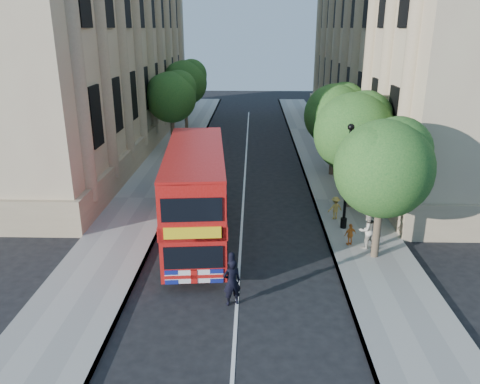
# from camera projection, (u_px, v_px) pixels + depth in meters

# --- Properties ---
(ground) EXTENTS (120.00, 120.00, 0.00)m
(ground) POSITION_uv_depth(u_px,v_px,m) (238.00, 294.00, 17.49)
(ground) COLOR black
(ground) RESTS_ON ground
(pavement_right) EXTENTS (3.50, 80.00, 0.12)m
(pavement_right) POSITION_uv_depth(u_px,v_px,m) (344.00, 201.00, 26.75)
(pavement_right) COLOR gray
(pavement_right) RESTS_ON ground
(pavement_left) EXTENTS (3.50, 80.00, 0.12)m
(pavement_left) POSITION_uv_depth(u_px,v_px,m) (144.00, 199.00, 27.05)
(pavement_left) COLOR gray
(pavement_left) RESTS_ON ground
(building_right) EXTENTS (12.00, 38.00, 18.00)m
(building_right) POSITION_uv_depth(u_px,v_px,m) (422.00, 33.00, 36.77)
(building_right) COLOR tan
(building_right) RESTS_ON ground
(building_left) EXTENTS (12.00, 38.00, 18.00)m
(building_left) POSITION_uv_depth(u_px,v_px,m) (76.00, 33.00, 37.51)
(building_left) COLOR tan
(building_left) RESTS_ON ground
(tree_right_near) EXTENTS (4.00, 4.00, 6.08)m
(tree_right_near) POSITION_uv_depth(u_px,v_px,m) (385.00, 163.00, 18.79)
(tree_right_near) COLOR #473828
(tree_right_near) RESTS_ON ground
(tree_right_mid) EXTENTS (4.20, 4.20, 6.37)m
(tree_right_mid) POSITION_uv_depth(u_px,v_px,m) (355.00, 128.00, 24.38)
(tree_right_mid) COLOR #473828
(tree_right_mid) RESTS_ON ground
(tree_right_far) EXTENTS (4.00, 4.00, 6.15)m
(tree_right_far) POSITION_uv_depth(u_px,v_px,m) (336.00, 112.00, 30.08)
(tree_right_far) COLOR #473828
(tree_right_far) RESTS_ON ground
(tree_left_far) EXTENTS (4.00, 4.00, 6.30)m
(tree_left_far) POSITION_uv_depth(u_px,v_px,m) (171.00, 94.00, 36.96)
(tree_left_far) COLOR #473828
(tree_left_far) RESTS_ON ground
(tree_left_back) EXTENTS (4.20, 4.20, 6.65)m
(tree_left_back) POSITION_uv_depth(u_px,v_px,m) (185.00, 80.00, 44.41)
(tree_left_back) COLOR #473828
(tree_left_back) RESTS_ON ground
(lamp_post) EXTENTS (0.32, 0.32, 5.16)m
(lamp_post) POSITION_uv_depth(u_px,v_px,m) (347.00, 181.00, 22.18)
(lamp_post) COLOR black
(lamp_post) RESTS_ON pavement_right
(double_decker_bus) EXTENTS (3.29, 9.51, 4.31)m
(double_decker_bus) POSITION_uv_depth(u_px,v_px,m) (196.00, 193.00, 21.07)
(double_decker_bus) COLOR #AB0E0B
(double_decker_bus) RESTS_ON ground
(box_van) EXTENTS (2.68, 5.54, 3.07)m
(box_van) POSITION_uv_depth(u_px,v_px,m) (194.00, 171.00, 27.30)
(box_van) COLOR black
(box_van) RESTS_ON ground
(police_constable) EXTENTS (0.77, 0.64, 1.80)m
(police_constable) POSITION_uv_depth(u_px,v_px,m) (232.00, 282.00, 16.53)
(police_constable) COLOR black
(police_constable) RESTS_ON ground
(woman_pedestrian) EXTENTS (1.02, 0.93, 1.70)m
(woman_pedestrian) POSITION_uv_depth(u_px,v_px,m) (367.00, 230.00, 20.62)
(woman_pedestrian) COLOR beige
(woman_pedestrian) RESTS_ON pavement_right
(child_a) EXTENTS (0.64, 0.45, 1.01)m
(child_a) POSITION_uv_depth(u_px,v_px,m) (350.00, 234.00, 21.01)
(child_a) COLOR orange
(child_a) RESTS_ON pavement_right
(child_b) EXTENTS (0.87, 0.67, 1.20)m
(child_b) POSITION_uv_depth(u_px,v_px,m) (335.00, 208.00, 23.85)
(child_b) COLOR gold
(child_b) RESTS_ON pavement_right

